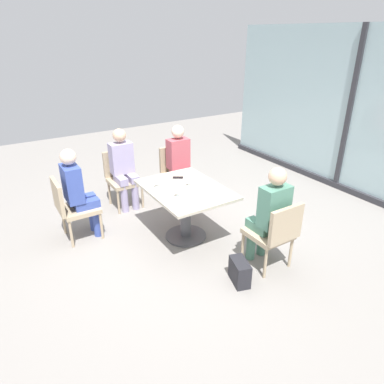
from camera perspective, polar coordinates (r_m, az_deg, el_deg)
name	(u,v)px	position (r m, az deg, el deg)	size (l,w,h in m)	color
ground_plane	(186,236)	(4.81, -1.02, -7.30)	(12.00, 12.00, 0.00)	gray
window_wall_backdrop	(349,121)	(6.47, 24.42, 10.65)	(5.49, 0.10, 2.70)	#9BB7BC
dining_table_main	(186,201)	(4.55, -1.07, -1.46)	(1.23, 0.92, 0.73)	#BCB29E
chair_far_right	(275,232)	(4.08, 13.47, -6.37)	(0.50, 0.46, 0.87)	tan
chair_front_left	(72,206)	(4.80, -19.21, -2.12)	(0.46, 0.50, 0.87)	tan
chair_far_left	(177,170)	(5.70, -2.49, 3.58)	(0.50, 0.46, 0.87)	tan
chair_side_end	(122,175)	(5.60, -11.48, 2.71)	(0.50, 0.46, 0.87)	tan
person_far_right	(270,212)	(4.04, 12.68, -3.24)	(0.39, 0.34, 1.26)	#4C7F6B
person_front_left	(78,190)	(4.74, -18.28, 0.38)	(0.34, 0.39, 1.26)	#384C9E
person_far_left	(180,161)	(5.54, -1.97, 5.19)	(0.39, 0.34, 1.26)	#B24C56
person_side_end	(123,165)	(5.43, -11.24, 4.33)	(0.39, 0.34, 1.26)	#9E93B7
wine_glass_0	(189,177)	(4.47, -0.57, 2.48)	(0.07, 0.07, 0.18)	silver
wine_glass_1	(157,178)	(4.46, -5.84, 2.29)	(0.07, 0.07, 0.18)	silver
wine_glass_2	(177,187)	(4.18, -2.47, 0.81)	(0.07, 0.07, 0.18)	silver
wine_glass_3	(177,182)	(4.31, -2.46, 1.58)	(0.07, 0.07, 0.18)	silver
coffee_cup	(194,197)	(4.14, 0.30, -0.76)	(0.08, 0.08, 0.09)	white
cell_phone_on_table	(178,178)	(4.79, -2.34, 2.40)	(0.07, 0.14, 0.01)	black
handbag_0	(240,272)	(3.98, 7.86, -12.89)	(0.30, 0.16, 0.28)	#232328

